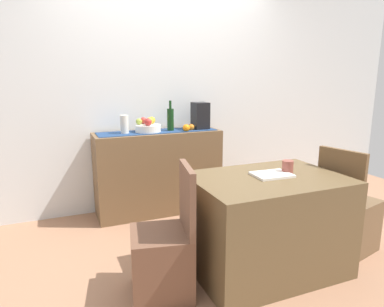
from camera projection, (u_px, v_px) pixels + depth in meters
The scene contains 20 objects.
ground_plane at pixel (211, 245), 3.10m from camera, with size 6.40×6.40×0.02m, color #A17255.
room_wall_rear at pixel (167, 87), 3.86m from camera, with size 6.40×0.06×2.70m, color silver.
sideboard_console at pixel (159, 172), 3.75m from camera, with size 1.34×0.42×0.89m, color brown.
table_runner at pixel (158, 131), 3.66m from camera, with size 1.26×0.32×0.01m, color navy.
fruit_bowl at pixel (148, 128), 3.61m from camera, with size 0.27×0.27×0.07m, color white.
apple_center at pixel (149, 121), 3.60m from camera, with size 0.08×0.08×0.08m, color gold.
apple_rear at pixel (148, 122), 3.52m from camera, with size 0.08×0.08×0.08m, color #B9302E.
apple_front at pixel (139, 122), 3.60m from camera, with size 0.07×0.07×0.07m, color #99AF3F.
apple_upper at pixel (143, 120), 3.66m from camera, with size 0.07×0.07×0.07m, color #B4342E.
apple_left at pixel (152, 120), 3.67m from camera, with size 0.07×0.07×0.07m, color gold.
wine_bottle at pixel (170, 119), 3.68m from camera, with size 0.07×0.07×0.32m.
coffee_maker at pixel (200, 116), 3.81m from camera, with size 0.16×0.18×0.29m, color black.
ceramic_vase at pixel (124, 125), 3.51m from camera, with size 0.08×0.08×0.19m, color silver.
orange_loose_end at pixel (186, 128), 3.66m from camera, with size 0.08×0.08×0.08m, color orange.
orange_loose_far at pixel (191, 127), 3.74m from camera, with size 0.07×0.07×0.07m, color orange.
dining_table at pixel (266, 224), 2.63m from camera, with size 1.11×0.78×0.74m, color brown.
open_book at pixel (272, 175), 2.57m from camera, with size 0.28×0.21×0.02m, color white.
coffee_cup at pixel (288, 167), 2.63m from camera, with size 0.09×0.09×0.10m, color brown.
chair_near_window at pixel (164, 257), 2.34m from camera, with size 0.47×0.47×0.90m.
chair_by_corner at pixel (347, 220), 2.95m from camera, with size 0.48×0.48×0.90m.
Camera 1 is at (-1.24, -2.56, 1.47)m, focal length 32.36 mm.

